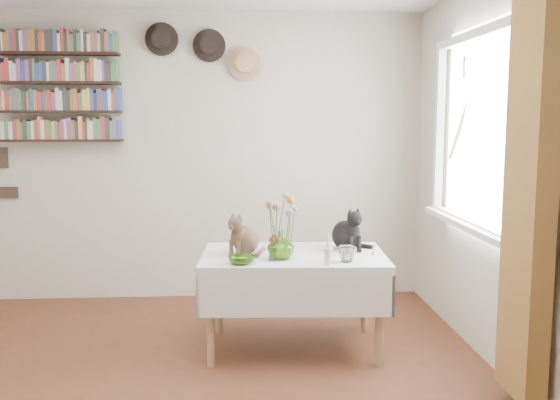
{
  "coord_description": "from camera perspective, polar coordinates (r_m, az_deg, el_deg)",
  "views": [
    {
      "loc": [
        0.39,
        -3.24,
        1.58
      ],
      "look_at": [
        0.66,
        0.81,
        1.05
      ],
      "focal_mm": 40.0,
      "sensor_mm": 36.0,
      "label": 1
    }
  ],
  "objects": [
    {
      "name": "berry_jar",
      "position": [
        4.05,
        -0.7,
        -4.35
      ],
      "size": [
        0.05,
        0.05,
        0.19
      ],
      "color": "white",
      "rests_on": "dining_table"
    },
    {
      "name": "wall_hats",
      "position": [
        5.47,
        -6.86,
        13.53
      ],
      "size": [
        0.98,
        0.09,
        0.48
      ],
      "color": "black",
      "rests_on": "room"
    },
    {
      "name": "curtain",
      "position": [
        3.5,
        21.81,
        -0.14
      ],
      "size": [
        0.12,
        0.38,
        2.1
      ],
      "primitive_type": "cube",
      "color": "brown",
      "rests_on": "room"
    },
    {
      "name": "flower_vase",
      "position": [
        4.09,
        0.08,
        -4.15
      ],
      "size": [
        0.21,
        0.21,
        0.19
      ],
      "primitive_type": "imported",
      "rotation": [
        0.0,
        0.0,
        0.19
      ],
      "color": "#7FC138",
      "rests_on": "dining_table"
    },
    {
      "name": "wall_art_plaques",
      "position": [
        5.85,
        -24.02,
        2.32
      ],
      "size": [
        0.21,
        0.02,
        0.44
      ],
      "color": "#38281E",
      "rests_on": "room"
    },
    {
      "name": "candlestick",
      "position": [
        3.95,
        4.41,
        -5.0
      ],
      "size": [
        0.05,
        0.05,
        0.19
      ],
      "color": "white",
      "rests_on": "dining_table"
    },
    {
      "name": "bookshelf_unit",
      "position": [
        5.61,
        -19.51,
        9.68
      ],
      "size": [
        1.0,
        0.16,
        0.91
      ],
      "color": "black",
      "rests_on": "room"
    },
    {
      "name": "window",
      "position": [
        4.35,
        17.5,
        4.67
      ],
      "size": [
        0.12,
        1.52,
        1.32
      ],
      "color": "white",
      "rests_on": "room"
    },
    {
      "name": "porcelain_figurine",
      "position": [
        4.26,
        8.59,
        -4.54
      ],
      "size": [
        0.04,
        0.04,
        0.08
      ],
      "color": "white",
      "rests_on": "dining_table"
    },
    {
      "name": "dining_table",
      "position": [
        4.3,
        1.25,
        -7.08
      ],
      "size": [
        1.28,
        0.87,
        0.67
      ],
      "color": "white",
      "rests_on": "room"
    },
    {
      "name": "green_bowl",
      "position": [
        3.97,
        -3.56,
        -5.49
      ],
      "size": [
        0.2,
        0.2,
        0.05
      ],
      "primitive_type": "imported",
      "rotation": [
        0.0,
        0.0,
        0.19
      ],
      "color": "#7FC138",
      "rests_on": "dining_table"
    },
    {
      "name": "flower_bouquet",
      "position": [
        4.06,
        0.08,
        -0.71
      ],
      "size": [
        0.17,
        0.13,
        0.39
      ],
      "color": "#4C7233",
      "rests_on": "flower_vase"
    },
    {
      "name": "black_cat",
      "position": [
        4.41,
        6.01,
        -2.49
      ],
      "size": [
        0.29,
        0.32,
        0.31
      ],
      "primitive_type": null,
      "rotation": [
        0.0,
        0.0,
        0.38
      ],
      "color": "black",
      "rests_on": "dining_table"
    },
    {
      "name": "room",
      "position": [
        3.28,
        -10.61,
        1.56
      ],
      "size": [
        4.08,
        4.58,
        2.58
      ],
      "color": "brown",
      "rests_on": "ground"
    },
    {
      "name": "tabby_cat",
      "position": [
        4.27,
        -3.14,
        -2.93
      ],
      "size": [
        0.31,
        0.32,
        0.3
      ],
      "primitive_type": null,
      "rotation": [
        0.0,
        0.0,
        -0.71
      ],
      "color": "brown",
      "rests_on": "dining_table"
    },
    {
      "name": "drinking_glass",
      "position": [
        4.04,
        6.12,
        -4.94
      ],
      "size": [
        0.12,
        0.12,
        0.1
      ],
      "primitive_type": "imported",
      "rotation": [
        0.0,
        0.0,
        -0.08
      ],
      "color": "white",
      "rests_on": "dining_table"
    }
  ]
}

